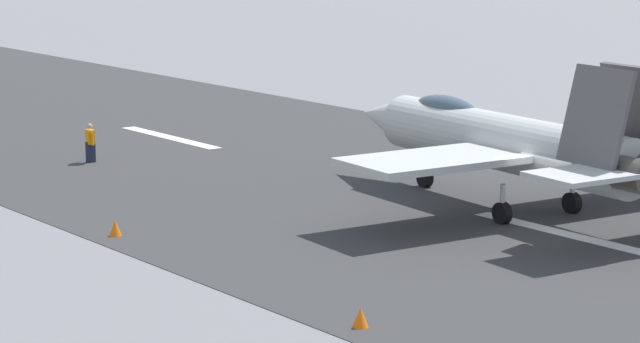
{
  "coord_description": "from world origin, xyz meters",
  "views": [
    {
      "loc": [
        -31.14,
        33.49,
        10.48
      ],
      "look_at": [
        3.82,
        6.71,
        2.2
      ],
      "focal_mm": 76.94,
      "sensor_mm": 36.0,
      "label": 1
    }
  ],
  "objects": [
    {
      "name": "marker_cone_near",
      "position": [
        -4.85,
        12.04,
        0.28
      ],
      "size": [
        0.44,
        0.44,
        0.55
      ],
      "primitive_type": "cone",
      "color": "orange",
      "rests_on": "ground"
    },
    {
      "name": "fighter_jet",
      "position": [
        3.32,
        -1.21,
        2.5
      ],
      "size": [
        17.14,
        14.28,
        5.7
      ],
      "color": "#B6B9B6",
      "rests_on": "ground"
    },
    {
      "name": "marker_cone_mid",
      "position": [
        7.99,
        12.04,
        0.28
      ],
      "size": [
        0.44,
        0.44,
        0.55
      ],
      "primitive_type": "cone",
      "color": "orange",
      "rests_on": "ground"
    },
    {
      "name": "crew_person",
      "position": [
        20.7,
        6.16,
        0.85
      ],
      "size": [
        0.69,
        0.36,
        1.7
      ],
      "color": "#1E2338",
      "rests_on": "ground"
    },
    {
      "name": "ground_plane",
      "position": [
        0.0,
        0.0,
        0.0
      ],
      "size": [
        400.0,
        400.0,
        0.0
      ],
      "primitive_type": "plane",
      "color": "slate"
    },
    {
      "name": "runway_strip",
      "position": [
        -0.02,
        0.0,
        0.01
      ],
      "size": [
        240.0,
        26.0,
        0.02
      ],
      "color": "#333434",
      "rests_on": "ground"
    }
  ]
}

